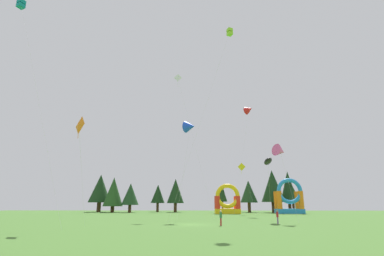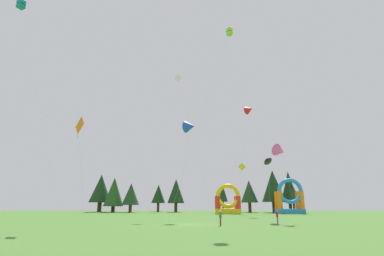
{
  "view_description": "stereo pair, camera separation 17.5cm",
  "coord_description": "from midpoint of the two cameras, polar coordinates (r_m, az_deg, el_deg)",
  "views": [
    {
      "loc": [
        1.13,
        -34.83,
        2.44
      ],
      "look_at": [
        0.0,
        10.5,
        13.97
      ],
      "focal_mm": 27.43,
      "sensor_mm": 36.0,
      "label": 1
    },
    {
      "loc": [
        1.31,
        -34.83,
        2.44
      ],
      "look_at": [
        0.0,
        10.5,
        13.97
      ],
      "focal_mm": 27.43,
      "sensor_mm": 36.0,
      "label": 2
    }
  ],
  "objects": [
    {
      "name": "tree_row_7",
      "position": [
        77.16,
        15.55,
        -10.83
      ],
      "size": [
        5.76,
        5.76,
        10.34
      ],
      "color": "#4C331E",
      "rests_on": "ground_plane"
    },
    {
      "name": "tree_row_5",
      "position": [
        79.88,
        6.08,
        -12.53
      ],
      "size": [
        2.49,
        2.49,
        7.02
      ],
      "color": "#4C331E",
      "rests_on": "ground_plane"
    },
    {
      "name": "kite_black_parafoil",
      "position": [
        42.11,
        14.66,
        -6.27
      ],
      "size": [
        1.94,
        4.98,
        8.63
      ],
      "color": "black",
      "rests_on": "ground_plane"
    },
    {
      "name": "tree_row_9",
      "position": [
        80.76,
        19.11,
        -11.89
      ],
      "size": [
        3.37,
        3.37,
        7.02
      ],
      "color": "#4C331E",
      "rests_on": "ground_plane"
    },
    {
      "name": "kite_blue_delta",
      "position": [
        45.16,
        -0.28,
        0.3
      ],
      "size": [
        2.91,
        4.04,
        14.75
      ],
      "color": "blue",
      "rests_on": "ground_plane"
    },
    {
      "name": "inflatable_red_slide",
      "position": [
        68.08,
        7.04,
        -14.3
      ],
      "size": [
        5.58,
        4.01,
        6.5
      ],
      "color": "yellow",
      "rests_on": "ground_plane"
    },
    {
      "name": "tree_row_2",
      "position": [
        77.56,
        -11.73,
        -12.48
      ],
      "size": [
        4.32,
        4.32,
        7.18
      ],
      "color": "#4C331E",
      "rests_on": "ground_plane"
    },
    {
      "name": "tree_row_3",
      "position": [
        81.63,
        -6.48,
        -12.63
      ],
      "size": [
        3.72,
        3.72,
        7.14
      ],
      "color": "#4C331E",
      "rests_on": "ground_plane"
    },
    {
      "name": "ground_plane",
      "position": [
        34.94,
        -0.37,
        -18.27
      ],
      "size": [
        120.0,
        120.0,
        0.0
      ],
      "primitive_type": "plane",
      "color": "#47752D"
    },
    {
      "name": "person_left_edge",
      "position": [
        33.35,
        5.69,
        -16.74
      ],
      "size": [
        0.34,
        0.34,
        1.62
      ],
      "rotation": [
        0.0,
        0.0,
        1.85
      ],
      "color": "#B21E26",
      "rests_on": "ground_plane"
    },
    {
      "name": "kite_orange_diamond",
      "position": [
        31.86,
        -21.2,
        0.4
      ],
      "size": [
        1.29,
        5.12,
        10.7
      ],
      "color": "orange",
      "rests_on": "ground_plane"
    },
    {
      "name": "kite_teal_box",
      "position": [
        47.22,
        -30.18,
        19.97
      ],
      "size": [
        11.36,
        5.66,
        28.15
      ],
      "color": "#0C7F7A",
      "rests_on": "ground_plane"
    },
    {
      "name": "tree_row_6",
      "position": [
        78.31,
        11.11,
        -12.04
      ],
      "size": [
        4.38,
        4.38,
        7.97
      ],
      "color": "#4C331E",
      "rests_on": "ground_plane"
    },
    {
      "name": "kite_pink_delta",
      "position": [
        41.48,
        16.86,
        -4.3
      ],
      "size": [
        2.33,
        3.04,
        10.12
      ],
      "color": "#EA599E",
      "rests_on": "ground_plane"
    },
    {
      "name": "person_near_camera",
      "position": [
        37.25,
        16.38,
        -16.05
      ],
      "size": [
        0.37,
        0.37,
        1.55
      ],
      "rotation": [
        0.0,
        0.0,
        1.02
      ],
      "color": "#724C8C",
      "rests_on": "ground_plane"
    },
    {
      "name": "kite_lime_box",
      "position": [
        42.88,
        7.37,
        17.91
      ],
      "size": [
        8.26,
        3.83,
        25.81
      ],
      "color": "#8CD826",
      "rests_on": "ground_plane"
    },
    {
      "name": "tree_row_1",
      "position": [
        79.53,
        -14.86,
        -11.9
      ],
      "size": [
        5.05,
        5.05,
        8.73
      ],
      "color": "#4C331E",
      "rests_on": "ground_plane"
    },
    {
      "name": "kite_yellow_diamond",
      "position": [
        65.4,
        9.75,
        -7.53
      ],
      "size": [
        3.08,
        2.78,
        10.54
      ],
      "color": "yellow",
      "rests_on": "ground_plane"
    },
    {
      "name": "tree_row_4",
      "position": [
        79.34,
        -3.06,
        -12.16
      ],
      "size": [
        4.46,
        4.46,
        8.52
      ],
      "color": "#4C331E",
      "rests_on": "ground_plane"
    },
    {
      "name": "tree_row_0",
      "position": [
        83.93,
        -17.26,
        -11.18
      ],
      "size": [
        5.84,
        5.84,
        9.77
      ],
      "color": "#4C331E",
      "rests_on": "ground_plane"
    },
    {
      "name": "kite_red_delta",
      "position": [
        68.54,
        11.14,
        3.54
      ],
      "size": [
        6.01,
        5.64,
        24.1
      ],
      "color": "red",
      "rests_on": "ground_plane"
    },
    {
      "name": "tree_row_8",
      "position": [
        81.73,
        18.38,
        -10.77
      ],
      "size": [
        4.37,
        4.37,
        10.37
      ],
      "color": "#4C331E",
      "rests_on": "ground_plane"
    },
    {
      "name": "kite_white_diamond",
      "position": [
        57.51,
        -2.59,
        9.38
      ],
      "size": [
        6.78,
        6.06,
        26.31
      ],
      "color": "white",
      "rests_on": "ground_plane"
    },
    {
      "name": "inflatable_yellow_castle",
      "position": [
        72.38,
        18.54,
        -13.14
      ],
      "size": [
        5.97,
        3.92,
        7.83
      ],
      "color": "#268CD8",
      "rests_on": "ground_plane"
    }
  ]
}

